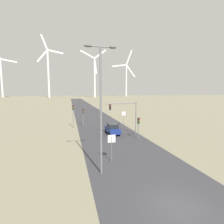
{
  "coord_description": "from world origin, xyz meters",
  "views": [
    {
      "loc": [
        -6.44,
        -8.88,
        7.24
      ],
      "look_at": [
        0.0,
        17.41,
        4.03
      ],
      "focal_mm": 28.0,
      "sensor_mm": 36.0,
      "label": 1
    }
  ],
  "objects": [
    {
      "name": "wind_turbine_right",
      "position": [
        73.6,
        232.25,
        28.14
      ],
      "size": [
        36.17,
        3.05,
        65.53
      ],
      "color": "silver",
      "rests_on": "ground"
    },
    {
      "name": "wind_turbine_left",
      "position": [
        -28.22,
        200.13,
        31.35
      ],
      "size": [
        28.57,
        2.6,
        68.74
      ],
      "color": "silver",
      "rests_on": "ground"
    },
    {
      "name": "streetlamp",
      "position": [
        -3.86,
        5.63,
        6.73
      ],
      "size": [
        2.74,
        0.32,
        10.95
      ],
      "color": "slate",
      "rests_on": "ground"
    },
    {
      "name": "traffic_light_mast_overhead",
      "position": [
        2.38,
        18.18,
        4.02
      ],
      "size": [
        5.27,
        0.35,
        5.52
      ],
      "color": "slate",
      "rests_on": "ground"
    },
    {
      "name": "traffic_light_post_near_right",
      "position": [
        3.62,
        15.35,
        2.43
      ],
      "size": [
        0.28,
        0.33,
        3.3
      ],
      "color": "slate",
      "rests_on": "ground"
    },
    {
      "name": "ground_plane",
      "position": [
        0.0,
        0.0,
        0.0
      ],
      "size": [
        600.0,
        600.0,
        0.0
      ],
      "primitive_type": "plane",
      "color": "gray"
    },
    {
      "name": "traffic_light_post_near_left",
      "position": [
        -3.77,
        27.11,
        2.67
      ],
      "size": [
        0.28,
        0.34,
        3.63
      ],
      "color": "slate",
      "rests_on": "ground"
    },
    {
      "name": "road_surface",
      "position": [
        0.0,
        48.0,
        0.0
      ],
      "size": [
        10.0,
        240.0,
        0.01
      ],
      "color": "#38383D",
      "rests_on": "ground"
    },
    {
      "name": "stop_sign_far",
      "position": [
        4.69,
        26.17,
        2.08
      ],
      "size": [
        0.81,
        0.07,
        2.97
      ],
      "color": "slate",
      "rests_on": "ground"
    },
    {
      "name": "traffic_light_post_mid_left",
      "position": [
        -5.81,
        26.31,
        3.3
      ],
      "size": [
        0.28,
        0.34,
        4.53
      ],
      "color": "slate",
      "rests_on": "ground"
    },
    {
      "name": "stop_sign_near",
      "position": [
        -2.36,
        7.95,
        2.0
      ],
      "size": [
        0.81,
        0.07,
        2.85
      ],
      "color": "slate",
      "rests_on": "ground"
    },
    {
      "name": "wind_turbine_center",
      "position": [
        23.69,
        200.81,
        28.14
      ],
      "size": [
        31.76,
        7.1,
        57.46
      ],
      "color": "silver",
      "rests_on": "ground"
    },
    {
      "name": "wind_turbine_far_left",
      "position": [
        -84.32,
        227.87,
        28.11
      ],
      "size": [
        32.87,
        6.35,
        64.37
      ],
      "color": "silver",
      "rests_on": "ground"
    },
    {
      "name": "car_approaching",
      "position": [
        0.56,
        19.32,
        0.91
      ],
      "size": [
        1.88,
        4.13,
        1.83
      ],
      "color": "navy",
      "rests_on": "ground"
    }
  ]
}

